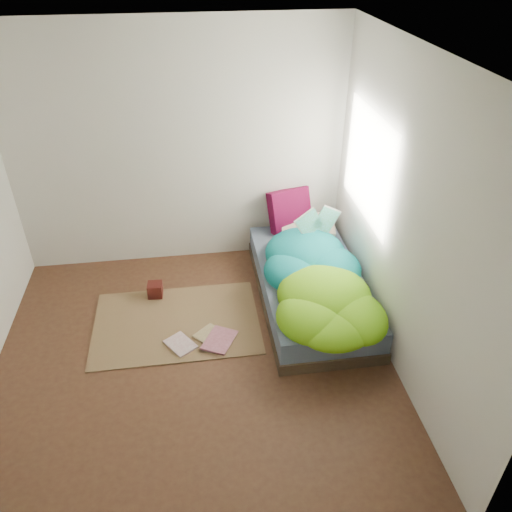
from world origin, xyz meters
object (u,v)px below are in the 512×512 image
(pillow_magenta, at_px, (290,210))
(wooden_box, at_px, (155,290))
(floor_book_a, at_px, (171,350))
(floor_book_b, at_px, (207,337))
(open_book, at_px, (319,213))
(bed, at_px, (310,287))

(pillow_magenta, distance_m, wooden_box, 1.73)
(pillow_magenta, height_order, floor_book_a, pillow_magenta)
(pillow_magenta, distance_m, floor_book_b, 1.79)
(wooden_box, bearing_deg, floor_book_a, -79.30)
(pillow_magenta, distance_m, open_book, 0.60)
(floor_book_a, bearing_deg, bed, -13.37)
(bed, distance_m, floor_book_b, 1.18)
(wooden_box, bearing_deg, bed, -10.27)
(bed, height_order, pillow_magenta, pillow_magenta)
(floor_book_b, bearing_deg, floor_book_a, -132.38)
(wooden_box, bearing_deg, pillow_magenta, 22.01)
(floor_book_a, xyz_separation_m, floor_book_b, (0.34, 0.12, 0.01))
(wooden_box, relative_size, floor_book_b, 0.44)
(pillow_magenta, height_order, wooden_box, pillow_magenta)
(pillow_magenta, relative_size, floor_book_b, 1.41)
(open_book, xyz_separation_m, floor_book_b, (-1.23, -0.83, -0.78))
(open_book, relative_size, floor_book_a, 1.48)
(pillow_magenta, relative_size, open_book, 1.13)
(pillow_magenta, relative_size, wooden_box, 3.21)
(pillow_magenta, xyz_separation_m, wooden_box, (-1.53, -0.62, -0.49))
(floor_book_a, bearing_deg, floor_book_b, -16.02)
(pillow_magenta, bearing_deg, bed, -105.77)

